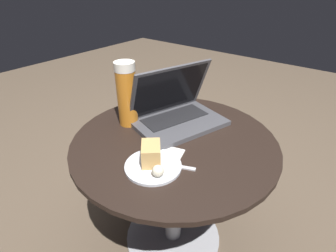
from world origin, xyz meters
The scene contains 7 objects.
ground_plane centered at (0.00, 0.00, 0.00)m, with size 6.00×6.00×0.00m, color brown.
table centered at (0.00, 0.00, 0.39)m, with size 0.72×0.72×0.53m.
napkin centered at (-0.14, -0.04, 0.53)m, with size 0.20×0.17×0.00m.
laptop centered at (0.10, 0.07, 0.58)m, with size 0.38×0.32×0.23m.
beer_glass centered at (-0.02, 0.21, 0.65)m, with size 0.07×0.07×0.24m.
snack_plate centered at (-0.16, -0.04, 0.56)m, with size 0.17×0.17×0.07m.
fork centered at (-0.13, -0.06, 0.53)m, with size 0.08×0.16×0.00m.
Camera 1 is at (-0.62, -0.47, 1.04)m, focal length 28.00 mm.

